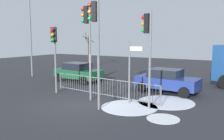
# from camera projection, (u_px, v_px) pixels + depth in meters

# --- Properties ---
(ground_plane) EXTENTS (60.00, 60.00, 0.00)m
(ground_plane) POSITION_uv_depth(u_px,v_px,m) (81.00, 104.00, 12.25)
(ground_plane) COLOR #2D2D33
(traffic_light_rear_right) EXTENTS (0.56, 0.36, 4.59)m
(traffic_light_rear_right) POSITION_uv_depth(u_px,v_px,m) (148.00, 38.00, 11.15)
(traffic_light_rear_right) COLOR slate
(traffic_light_rear_right) RESTS_ON ground
(traffic_light_mid_left) EXTENTS (0.40, 0.53, 4.12)m
(traffic_light_mid_left) POSITION_uv_depth(u_px,v_px,m) (54.00, 44.00, 14.38)
(traffic_light_mid_left) COLOR slate
(traffic_light_mid_left) RESTS_ON ground
(traffic_light_foreground_left) EXTENTS (0.56, 0.36, 5.11)m
(traffic_light_foreground_left) POSITION_uv_depth(u_px,v_px,m) (95.00, 30.00, 10.97)
(traffic_light_foreground_left) COLOR slate
(traffic_light_foreground_left) RESTS_ON ground
(traffic_light_rear_left) EXTENTS (0.57, 0.35, 5.14)m
(traffic_light_rear_left) POSITION_uv_depth(u_px,v_px,m) (88.00, 31.00, 12.72)
(traffic_light_rear_left) COLOR slate
(traffic_light_rear_left) RESTS_ON ground
(direction_sign_post) EXTENTS (0.79, 0.14, 3.20)m
(direction_sign_post) POSITION_uv_depth(u_px,v_px,m) (130.00, 69.00, 12.23)
(direction_sign_post) COLOR slate
(direction_sign_post) RESTS_ON ground
(pedestrian_guard_railing) EXTENTS (7.38, 0.80, 1.07)m
(pedestrian_guard_railing) POSITION_uv_depth(u_px,v_px,m) (103.00, 87.00, 13.94)
(pedestrian_guard_railing) COLOR slate
(pedestrian_guard_railing) RESTS_ON ground
(car_blue_near) EXTENTS (3.90, 2.13, 1.47)m
(car_blue_near) POSITION_uv_depth(u_px,v_px,m) (167.00, 80.00, 14.92)
(car_blue_near) COLOR navy
(car_blue_near) RESTS_ON ground
(car_green_far) EXTENTS (3.92, 2.18, 1.47)m
(car_green_far) POSITION_uv_depth(u_px,v_px,m) (78.00, 72.00, 18.71)
(car_green_far) COLOR #195933
(car_green_far) RESTS_ON ground
(street_lamp) EXTENTS (0.36, 0.36, 7.68)m
(street_lamp) POSITION_uv_depth(u_px,v_px,m) (30.00, 24.00, 20.74)
(street_lamp) COLOR slate
(street_lamp) RESTS_ON ground
(bare_tree_left) EXTENTS (1.46, 1.04, 4.15)m
(bare_tree_left) POSITION_uv_depth(u_px,v_px,m) (89.00, 50.00, 28.27)
(bare_tree_left) COLOR #473828
(bare_tree_left) RESTS_ON ground
(snow_patch_kerb) EXTENTS (1.39, 1.39, 0.01)m
(snow_patch_kerb) POSITION_uv_depth(u_px,v_px,m) (163.00, 119.00, 10.06)
(snow_patch_kerb) COLOR white
(snow_patch_kerb) RESTS_ON ground
(snow_patch_island) EXTENTS (2.97, 2.97, 0.01)m
(snow_patch_island) POSITION_uv_depth(u_px,v_px,m) (166.00, 102.00, 12.70)
(snow_patch_island) COLOR white
(snow_patch_island) RESTS_ON ground
(snow_patch_verge) EXTENTS (2.76, 2.76, 0.01)m
(snow_patch_verge) POSITION_uv_depth(u_px,v_px,m) (129.00, 107.00, 11.76)
(snow_patch_verge) COLOR white
(snow_patch_verge) RESTS_ON ground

